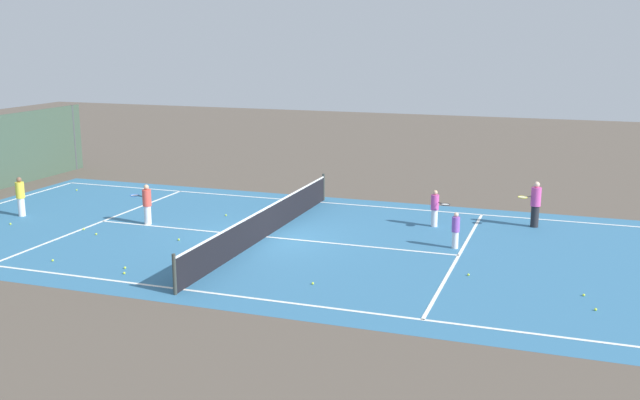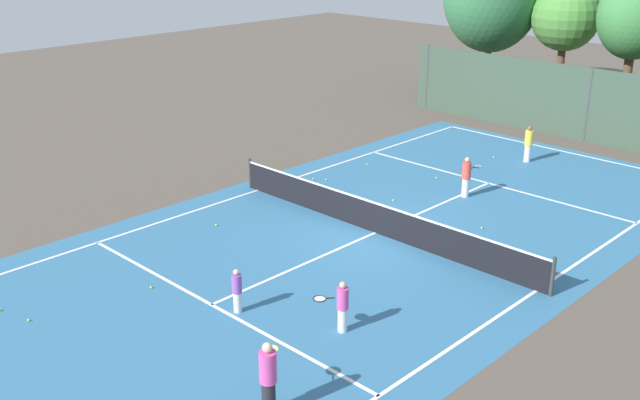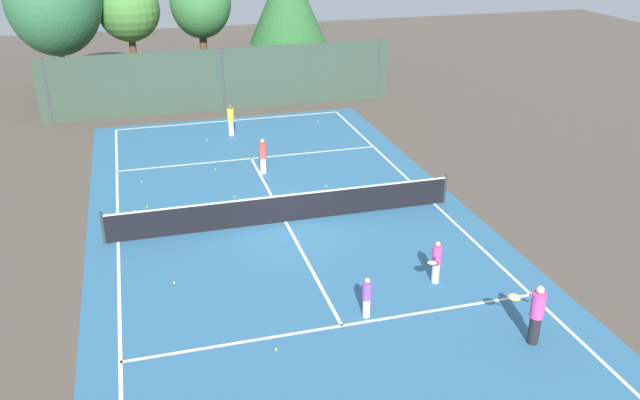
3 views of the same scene
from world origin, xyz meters
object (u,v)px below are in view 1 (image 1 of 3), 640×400
Objects in this scene: tennis_ball_9 at (84,229)px; tennis_ball_12 at (226,215)px; tennis_ball_2 at (584,295)px; player_3 at (535,204)px; tennis_ball_5 at (313,283)px; tennis_ball_1 at (179,240)px; tennis_ball_7 at (10,224)px; ball_crate at (235,234)px; tennis_ball_11 at (77,190)px; player_2 at (435,208)px; tennis_ball_10 at (596,309)px; tennis_ball_8 at (96,234)px; player_4 at (456,230)px; player_1 at (147,204)px; tennis_ball_0 at (53,260)px; tennis_ball_6 at (125,268)px; tennis_ball_3 at (468,275)px; player_0 at (21,196)px; tennis_ball_4 at (124,273)px.

tennis_ball_12 is at bearing -47.22° from tennis_ball_9.
tennis_ball_12 is (4.72, 12.55, 0.00)m from tennis_ball_2.
tennis_ball_5 is at bearing 147.66° from player_3.
tennis_ball_1 is 6.67m from tennis_ball_7.
tennis_ball_11 is (4.78, 9.86, -0.15)m from ball_crate.
player_2 reaches higher than tennis_ball_10.
tennis_ball_2 is at bearing -93.21° from tennis_ball_8.
tennis_ball_7 is 1.00× the size of tennis_ball_11.
tennis_ball_1 and tennis_ball_7 have the same top height.
tennis_ball_5 is 1.00× the size of tennis_ball_7.
player_2 is at bearing 24.17° from player_4.
tennis_ball_9 and tennis_ball_11 have the same top height.
player_1 is 2.70m from tennis_ball_1.
tennis_ball_7 is at bearing -165.26° from tennis_ball_11.
player_1 is at bearing 107.41° from player_2.
tennis_ball_0 is 7.17m from tennis_ball_12.
tennis_ball_6 is (-7.69, 7.52, -0.64)m from player_2.
player_2 reaches higher than tennis_ball_5.
player_1 is 21.86× the size of tennis_ball_3.
player_2 is 7.60m from tennis_ball_2.
player_0 reaches higher than tennis_ball_2.
player_2 is 19.73× the size of tennis_ball_8.
player_2 reaches higher than tennis_ball_8.
player_3 is at bearing -66.64° from tennis_ball_8.
player_3 is 24.51× the size of tennis_ball_12.
tennis_ball_2 is (-2.21, -19.70, -0.72)m from player_0.
tennis_ball_12 is (6.77, -2.35, 0.00)m from tennis_ball_0.
tennis_ball_10 and tennis_ball_11 have the same top height.
player_3 reaches higher than tennis_ball_5.
ball_crate is 6.84× the size of tennis_ball_4.
tennis_ball_11 is at bearing 56.09° from tennis_ball_1.
tennis_ball_5 is at bearing -105.12° from tennis_ball_8.
tennis_ball_5 is (-3.66, -12.80, -0.72)m from player_0.
tennis_ball_11 is at bearing 69.92° from tennis_ball_10.
player_0 reaches higher than tennis_ball_5.
player_2 is at bearing -82.34° from tennis_ball_12.
ball_crate is 6.84× the size of tennis_ball_8.
tennis_ball_4 is at bearing 108.41° from tennis_ball_3.
ball_crate reaches higher than tennis_ball_9.
ball_crate reaches higher than tennis_ball_8.
tennis_ball_10 is at bearing -85.67° from tennis_ball_6.
tennis_ball_0 and tennis_ball_7 have the same top height.
tennis_ball_6 is at bearing 94.33° from tennis_ball_10.
tennis_ball_3 is at bearing -74.42° from tennis_ball_6.
tennis_ball_0 is 1.00× the size of tennis_ball_4.
tennis_ball_6 is at bearing 129.12° from player_3.
tennis_ball_4 and tennis_ball_9 have the same top height.
tennis_ball_0 and tennis_ball_8 have the same top height.
tennis_ball_1 is at bearing 84.57° from tennis_ball_2.
player_3 reaches higher than tennis_ball_6.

